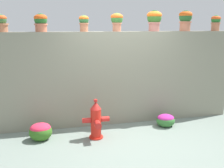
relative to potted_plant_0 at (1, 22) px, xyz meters
The scene contains 12 objects.
ground_plane 3.45m from the potted_plant_0, 23.53° to the right, with size 24.00×24.00×0.00m, color gray.
stone_wall 2.69m from the potted_plant_0, ahead, with size 5.39×0.32×2.07m, color gray.
potted_plant_0 is the anchor object (origin of this frame).
potted_plant_1 0.75m from the potted_plant_0, ahead, with size 0.27×0.27×0.37m.
potted_plant_2 1.63m from the potted_plant_0, ahead, with size 0.21×0.21×0.34m.
potted_plant_3 2.35m from the potted_plant_0, ahead, with size 0.27×0.27×0.40m.
potted_plant_4 3.20m from the potted_plant_0, ahead, with size 0.33×0.33×0.46m.
potted_plant_5 3.96m from the potted_plant_0, ahead, with size 0.30×0.30×0.46m.
potted_plant_6 4.79m from the potted_plant_0, ahead, with size 0.22×0.22×0.37m.
fire_hydrant 2.69m from the potted_plant_0, 26.10° to the right, with size 0.54×0.42×0.80m.
flower_bush_left 3.98m from the potted_plant_0, ahead, with size 0.42×0.37×0.28m.
flower_bush_right 2.27m from the potted_plant_0, 45.62° to the right, with size 0.44×0.40×0.35m.
Camera 1 is at (-1.52, -4.67, 2.20)m, focal length 42.58 mm.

